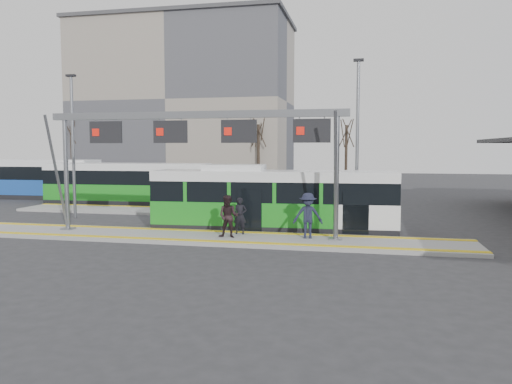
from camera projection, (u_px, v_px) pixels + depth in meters
ground at (203, 239)px, 20.93m from camera, size 120.00×120.00×0.00m
platform_main at (203, 237)px, 20.92m from camera, size 22.00×3.00×0.15m
platform_second at (181, 211)px, 29.56m from camera, size 20.00×3.00×0.15m
tactile_main at (203, 235)px, 20.92m from camera, size 22.00×2.65×0.02m
tactile_second at (188, 208)px, 30.67m from camera, size 20.00×0.35×0.02m
gantry at (196, 136)px, 20.88m from camera, size 13.00×1.68×5.20m
apartment_block at (185, 102)px, 58.13m from camera, size 24.50×12.50×18.40m
hero_bus at (273, 200)px, 23.04m from camera, size 11.20×2.86×3.05m
bg_bus_green at (128, 184)px, 33.89m from camera, size 11.26×2.73×2.80m
bg_bus_blue at (26, 179)px, 38.11m from camera, size 11.35×2.78×2.95m
passenger_a at (240, 216)px, 21.25m from camera, size 0.61×0.43×1.56m
passenger_b at (228, 216)px, 20.38m from camera, size 0.86×0.68×1.75m
passenger_c at (308, 216)px, 20.24m from camera, size 1.27×0.82×1.85m
tree_left at (258, 133)px, 50.01m from camera, size 1.40×1.40×7.03m
tree_mid at (346, 134)px, 50.34m from camera, size 1.40×1.40×6.97m
tree_far at (71, 134)px, 55.11m from camera, size 1.40×1.40×7.10m
lamp_west at (73, 142)px, 27.14m from camera, size 0.50×0.25×7.77m
lamp_east at (357, 138)px, 24.55m from camera, size 0.50×0.25×8.14m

